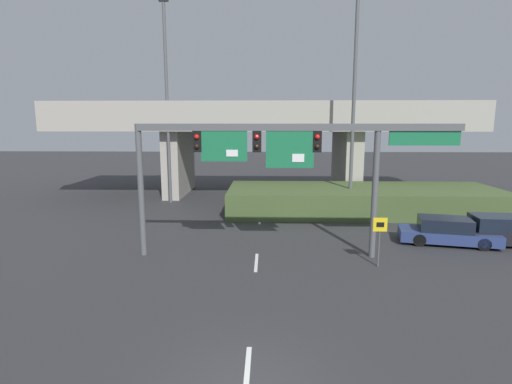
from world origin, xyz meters
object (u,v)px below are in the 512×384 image
object	(u,v)px
signal_gantry	(282,150)
highway_light_pole_far	(167,99)
highway_light_pole_near	(355,76)
parked_sedan_near_right	(447,232)
parked_sedan_mid_right	(499,231)
speed_limit_sign	(380,234)

from	to	relation	value
signal_gantry	highway_light_pole_far	xyz separation A→B (m)	(-8.28, 12.71, 3.01)
highway_light_pole_far	highway_light_pole_near	bearing A→B (deg)	-13.51
parked_sedan_near_right	parked_sedan_mid_right	bearing A→B (deg)	12.68
speed_limit_sign	highway_light_pole_far	world-z (taller)	highway_light_pole_far
highway_light_pole_near	parked_sedan_near_right	size ratio (longest dim) A/B	3.50
highway_light_pole_near	highway_light_pole_far	distance (m)	13.84
speed_limit_sign	parked_sedan_near_right	distance (m)	5.74
signal_gantry	parked_sedan_near_right	world-z (taller)	signal_gantry
highway_light_pole_far	parked_sedan_near_right	bearing A→B (deg)	-31.73
speed_limit_sign	parked_sedan_near_right	size ratio (longest dim) A/B	0.44
highway_light_pole_near	highway_light_pole_far	xyz separation A→B (m)	(-13.40, 3.22, -1.29)
signal_gantry	highway_light_pole_near	xyz separation A→B (m)	(5.12, 9.49, 4.30)
signal_gantry	parked_sedan_near_right	bearing A→B (deg)	14.43
signal_gantry	parked_sedan_near_right	distance (m)	9.94
signal_gantry	parked_sedan_mid_right	world-z (taller)	signal_gantry
signal_gantry	highway_light_pole_far	distance (m)	15.46
signal_gantry	speed_limit_sign	size ratio (longest dim) A/B	6.52
speed_limit_sign	highway_light_pole_far	distance (m)	19.85
highway_light_pole_far	parked_sedan_near_right	size ratio (longest dim) A/B	2.99
highway_light_pole_near	speed_limit_sign	bearing A→B (deg)	-94.88
highway_light_pole_far	parked_sedan_near_right	world-z (taller)	highway_light_pole_far
signal_gantry	parked_sedan_mid_right	bearing A→B (deg)	11.14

